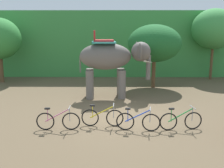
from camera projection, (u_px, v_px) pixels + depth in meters
name	position (u px, v px, depth m)	size (l,w,h in m)	color
ground_plane	(119.00, 117.00, 11.96)	(80.00, 80.00, 0.00)	brown
foliage_hedge	(117.00, 42.00, 23.98)	(36.00, 6.00, 5.24)	#3D8E42
tree_left	(154.00, 43.00, 17.30)	(3.47, 3.47, 4.15)	brown
tree_right	(214.00, 29.00, 19.87)	(3.30, 3.30, 5.32)	brown
elephant	(111.00, 59.00, 15.00)	(4.19, 2.09, 3.78)	#665E56
bike_pink	(58.00, 121.00, 10.37)	(1.71, 0.52, 0.92)	black
bike_yellow	(102.00, 117.00, 10.76)	(1.71, 0.52, 0.92)	black
bike_blue	(138.00, 121.00, 10.29)	(1.70, 0.52, 0.92)	black
bike_green	(181.00, 120.00, 10.38)	(1.70, 0.52, 0.92)	black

